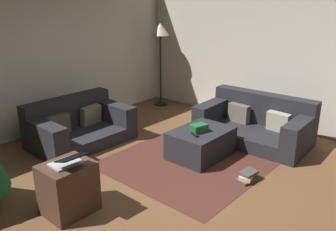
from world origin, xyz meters
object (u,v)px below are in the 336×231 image
tv_remote (195,135)px  corner_lamp (160,36)px  couch_right (256,124)px  gift_box (199,128)px  laptop (68,161)px  book_stack (248,176)px  side_table (68,188)px  couch_left (77,126)px  ottoman (201,143)px

tv_remote → corner_lamp: size_ratio=0.09×
couch_right → gift_box: (-1.15, 0.29, 0.19)m
couch_right → gift_box: 1.20m
laptop → book_stack: laptop is taller
tv_remote → side_table: side_table is taller
book_stack → corner_lamp: bearing=60.9°
tv_remote → couch_left: bearing=137.5°
gift_box → corner_lamp: (1.58, 2.16, 0.98)m
book_stack → laptop: bearing=150.4°
tv_remote → couch_right: bearing=17.8°
ottoman → gift_box: (-0.08, -0.01, 0.26)m
gift_box → laptop: bearing=174.4°
tv_remote → laptop: 1.87m
corner_lamp → gift_box: bearing=-126.2°
corner_lamp → ottoman: bearing=-124.9°
couch_right → laptop: (-3.14, 0.48, 0.35)m
laptop → corner_lamp: bearing=28.8°
corner_lamp → laptop: bearing=-151.2°
couch_right → side_table: couch_right is taller
side_table → couch_right: bearing=-9.8°
couch_left → side_table: size_ratio=2.70×
side_table → ottoman: bearing=-6.6°
tv_remote → book_stack: size_ratio=0.49×
book_stack → gift_box: bearing=82.7°
tv_remote → book_stack: bearing=-59.4°
couch_left → tv_remote: (0.63, -1.84, 0.15)m
couch_right → laptop: bearing=78.7°
laptop → side_table: bearing=87.6°
couch_right → tv_remote: 1.32m
ottoman → tv_remote: tv_remote is taller
ottoman → book_stack: size_ratio=2.73×
gift_box → couch_left: bearing=113.2°
tv_remote → book_stack: 0.90m
couch_left → side_table: bearing=52.8°
book_stack → couch_left: bearing=103.9°
couch_left → book_stack: (0.66, -2.67, -0.21)m
couch_left → gift_box: (0.77, -1.80, 0.19)m
side_table → couch_left: bearing=51.9°
gift_box → side_table: 2.01m
corner_lamp → couch_left: bearing=-171.3°
ottoman → book_stack: ottoman is taller
book_stack → corner_lamp: (1.69, 3.03, 1.38)m
book_stack → corner_lamp: corner_lamp is taller
gift_box → side_table: side_table is taller
couch_left → ottoman: (0.85, -1.79, -0.07)m
tv_remote → side_table: bearing=-160.4°
tv_remote → corner_lamp: bearing=80.6°
ottoman → book_stack: (-0.19, -0.88, -0.14)m
couch_right → book_stack: 1.41m
gift_box → tv_remote: bearing=-162.9°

